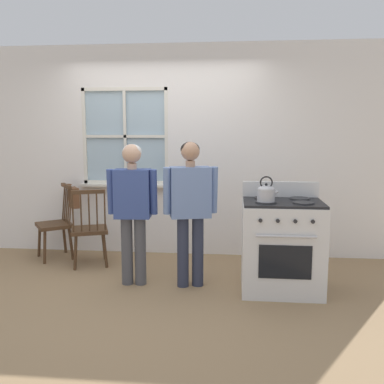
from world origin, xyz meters
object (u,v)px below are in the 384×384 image
object	(u,v)px
chair_by_window	(56,225)
potted_plant	(130,179)
chair_near_wall	(89,230)
person_elderly_left	(133,202)
handbag	(73,197)
kettle	(266,193)
stove	(282,245)
person_teen_center	(190,201)

from	to	relation	value
chair_by_window	potted_plant	size ratio (longest dim) A/B	3.83
potted_plant	chair_near_wall	bearing A→B (deg)	-124.45
person_elderly_left	handbag	xyz separation A→B (m)	(-1.01, 0.96, -0.12)
chair_near_wall	handbag	xyz separation A→B (m)	(-0.34, 0.39, 0.34)
potted_plant	handbag	world-z (taller)	potted_plant
chair_near_wall	person_elderly_left	world-z (taller)	person_elderly_left
chair_by_window	potted_plant	distance (m)	1.10
chair_near_wall	kettle	xyz separation A→B (m)	(2.03, -0.72, 0.59)
chair_by_window	person_elderly_left	bearing A→B (deg)	19.84
stove	handbag	world-z (taller)	stove
chair_by_window	handbag	bearing A→B (deg)	90.00
chair_by_window	person_teen_center	world-z (taller)	person_teen_center
chair_by_window	kettle	distance (m)	2.80
person_teen_center	stove	distance (m)	1.03
stove	kettle	bearing A→B (deg)	-143.54
handbag	potted_plant	bearing A→B (deg)	12.75
person_teen_center	handbag	distance (m)	1.88
chair_by_window	chair_near_wall	xyz separation A→B (m)	(0.53, -0.25, 0.00)
potted_plant	person_teen_center	bearing A→B (deg)	-51.03
person_teen_center	chair_by_window	bearing A→B (deg)	140.84
chair_by_window	stove	xyz separation A→B (m)	(2.74, -0.84, 0.04)
person_teen_center	potted_plant	size ratio (longest dim) A/B	6.12
person_elderly_left	person_teen_center	distance (m)	0.60
person_elderly_left	potted_plant	size ratio (longest dim) A/B	6.02
potted_plant	chair_by_window	bearing A→B (deg)	-161.71
potted_plant	handbag	size ratio (longest dim) A/B	0.80
person_elderly_left	kettle	world-z (taller)	person_elderly_left
person_teen_center	chair_near_wall	bearing A→B (deg)	141.27
chair_near_wall	potted_plant	bearing A→B (deg)	-144.71
person_elderly_left	chair_by_window	bearing A→B (deg)	142.26
kettle	handbag	bearing A→B (deg)	154.85
person_elderly_left	kettle	xyz separation A→B (m)	(1.35, -0.15, 0.14)
person_elderly_left	stove	xyz separation A→B (m)	(1.53, -0.02, -0.42)
person_elderly_left	person_teen_center	world-z (taller)	person_teen_center
chair_near_wall	stove	distance (m)	2.29
stove	potted_plant	world-z (taller)	potted_plant
kettle	person_elderly_left	bearing A→B (deg)	173.65
stove	kettle	distance (m)	0.59
person_elderly_left	person_teen_center	size ratio (longest dim) A/B	0.98
potted_plant	handbag	xyz separation A→B (m)	(-0.71, -0.16, -0.23)
stove	handbag	size ratio (longest dim) A/B	3.53
kettle	stove	bearing A→B (deg)	36.46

